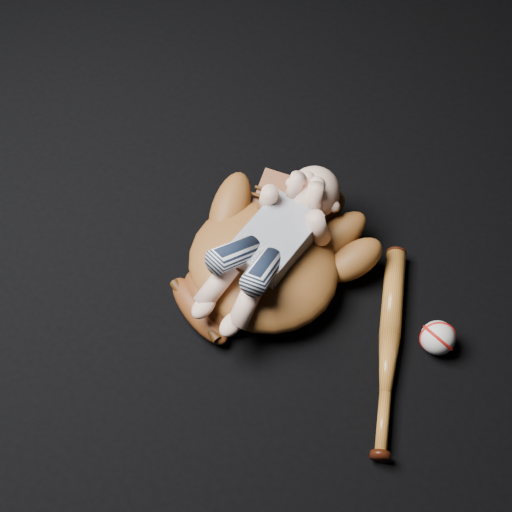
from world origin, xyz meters
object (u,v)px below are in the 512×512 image
at_px(baseball_glove, 263,260).
at_px(baseball_bat, 389,348).
at_px(newborn_baby, 266,245).
at_px(baseball, 438,338).

distance_m(baseball_glove, baseball_bat, 0.30).
bearing_deg(baseball_bat, newborn_baby, 177.84).
relative_size(newborn_baby, baseball_bat, 0.90).
xyz_separation_m(newborn_baby, baseball_bat, (0.28, -0.01, -0.11)).
height_order(newborn_baby, baseball_bat, newborn_baby).
xyz_separation_m(baseball_glove, baseball_bat, (0.29, -0.01, -0.05)).
height_order(baseball_bat, baseball, baseball).
bearing_deg(baseball, newborn_baby, -171.55).
height_order(baseball_glove, baseball, baseball_glove).
height_order(newborn_baby, baseball, newborn_baby).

